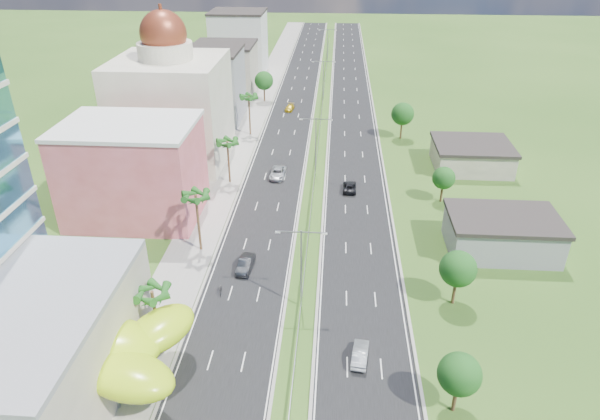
# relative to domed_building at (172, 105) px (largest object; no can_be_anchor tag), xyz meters

# --- Properties ---
(ground) EXTENTS (500.00, 500.00, 0.00)m
(ground) POSITION_rel_domed_building_xyz_m (28.00, -55.00, -11.35)
(ground) COLOR #2D5119
(ground) RESTS_ON ground
(road_left) EXTENTS (11.00, 260.00, 0.04)m
(road_left) POSITION_rel_domed_building_xyz_m (20.50, 35.00, -11.33)
(road_left) COLOR black
(road_left) RESTS_ON ground
(road_right) EXTENTS (11.00, 260.00, 0.04)m
(road_right) POSITION_rel_domed_building_xyz_m (35.50, 35.00, -11.33)
(road_right) COLOR black
(road_right) RESTS_ON ground
(sidewalk_left) EXTENTS (7.00, 260.00, 0.12)m
(sidewalk_left) POSITION_rel_domed_building_xyz_m (11.00, 35.00, -11.29)
(sidewalk_left) COLOR gray
(sidewalk_left) RESTS_ON ground
(median_guardrail) EXTENTS (0.10, 216.06, 0.76)m
(median_guardrail) POSITION_rel_domed_building_xyz_m (28.00, 16.99, -10.74)
(median_guardrail) COLOR gray
(median_guardrail) RESTS_ON ground
(streetlight_median_b) EXTENTS (6.04, 0.25, 11.00)m
(streetlight_median_b) POSITION_rel_domed_building_xyz_m (28.00, -45.00, -4.61)
(streetlight_median_b) COLOR gray
(streetlight_median_b) RESTS_ON ground
(streetlight_median_c) EXTENTS (6.04, 0.25, 11.00)m
(streetlight_median_c) POSITION_rel_domed_building_xyz_m (28.00, -5.00, -4.61)
(streetlight_median_c) COLOR gray
(streetlight_median_c) RESTS_ON ground
(streetlight_median_d) EXTENTS (6.04, 0.25, 11.00)m
(streetlight_median_d) POSITION_rel_domed_building_xyz_m (28.00, 40.00, -4.61)
(streetlight_median_d) COLOR gray
(streetlight_median_d) RESTS_ON ground
(streetlight_median_e) EXTENTS (6.04, 0.25, 11.00)m
(streetlight_median_e) POSITION_rel_domed_building_xyz_m (28.00, 85.00, -4.61)
(streetlight_median_e) COLOR gray
(streetlight_median_e) RESTS_ON ground
(lime_canopy) EXTENTS (18.00, 15.00, 7.40)m
(lime_canopy) POSITION_rel_domed_building_xyz_m (8.00, -59.00, -6.36)
(lime_canopy) COLOR #ABD514
(lime_canopy) RESTS_ON ground
(pink_shophouse) EXTENTS (20.00, 15.00, 15.00)m
(pink_shophouse) POSITION_rel_domed_building_xyz_m (0.00, -23.00, -3.85)
(pink_shophouse) COLOR #C55154
(pink_shophouse) RESTS_ON ground
(domed_building) EXTENTS (20.00, 20.00, 28.70)m
(domed_building) POSITION_rel_domed_building_xyz_m (0.00, 0.00, 0.00)
(domed_building) COLOR beige
(domed_building) RESTS_ON ground
(midrise_grey) EXTENTS (16.00, 15.00, 16.00)m
(midrise_grey) POSITION_rel_domed_building_xyz_m (1.00, 25.00, -3.35)
(midrise_grey) COLOR gray
(midrise_grey) RESTS_ON ground
(midrise_beige) EXTENTS (16.00, 15.00, 13.00)m
(midrise_beige) POSITION_rel_domed_building_xyz_m (1.00, 47.00, -4.85)
(midrise_beige) COLOR gray
(midrise_beige) RESTS_ON ground
(midrise_white) EXTENTS (16.00, 15.00, 18.00)m
(midrise_white) POSITION_rel_domed_building_xyz_m (1.00, 70.00, -2.35)
(midrise_white) COLOR silver
(midrise_white) RESTS_ON ground
(shed_near) EXTENTS (15.00, 10.00, 5.00)m
(shed_near) POSITION_rel_domed_building_xyz_m (56.00, -30.00, -8.85)
(shed_near) COLOR gray
(shed_near) RESTS_ON ground
(shed_far) EXTENTS (14.00, 12.00, 4.40)m
(shed_far) POSITION_rel_domed_building_xyz_m (58.00, -0.00, -9.15)
(shed_far) COLOR gray
(shed_far) RESTS_ON ground
(palm_tree_b) EXTENTS (3.60, 3.60, 8.10)m
(palm_tree_b) POSITION_rel_domed_building_xyz_m (12.50, -53.00, -4.29)
(palm_tree_b) COLOR #47301C
(palm_tree_b) RESTS_ON ground
(palm_tree_c) EXTENTS (3.60, 3.60, 9.60)m
(palm_tree_c) POSITION_rel_domed_building_xyz_m (12.50, -33.00, -2.85)
(palm_tree_c) COLOR #47301C
(palm_tree_c) RESTS_ON ground
(palm_tree_d) EXTENTS (3.60, 3.60, 8.60)m
(palm_tree_d) POSITION_rel_domed_building_xyz_m (12.50, -10.00, -3.81)
(palm_tree_d) COLOR #47301C
(palm_tree_d) RESTS_ON ground
(palm_tree_e) EXTENTS (3.60, 3.60, 9.40)m
(palm_tree_e) POSITION_rel_domed_building_xyz_m (12.50, 15.00, -3.05)
(palm_tree_e) COLOR #47301C
(palm_tree_e) RESTS_ON ground
(leafy_tree_lfar) EXTENTS (4.90, 4.90, 8.05)m
(leafy_tree_lfar) POSITION_rel_domed_building_xyz_m (12.50, 40.00, -5.78)
(leafy_tree_lfar) COLOR #47301C
(leafy_tree_lfar) RESTS_ON ground
(leafy_tree_ra) EXTENTS (4.20, 4.20, 6.90)m
(leafy_tree_ra) POSITION_rel_domed_building_xyz_m (44.00, -60.00, -6.58)
(leafy_tree_ra) COLOR #47301C
(leafy_tree_ra) RESTS_ON ground
(leafy_tree_rb) EXTENTS (4.55, 4.55, 7.47)m
(leafy_tree_rb) POSITION_rel_domed_building_xyz_m (47.00, -43.00, -6.18)
(leafy_tree_rb) COLOR #47301C
(leafy_tree_rb) RESTS_ON ground
(leafy_tree_rc) EXTENTS (3.85, 3.85, 6.33)m
(leafy_tree_rc) POSITION_rel_domed_building_xyz_m (50.00, -15.00, -6.98)
(leafy_tree_rc) COLOR #47301C
(leafy_tree_rc) RESTS_ON ground
(leafy_tree_rd) EXTENTS (4.90, 4.90, 8.05)m
(leafy_tree_rd) POSITION_rel_domed_building_xyz_m (46.00, 15.00, -5.78)
(leafy_tree_rd) COLOR #47301C
(leafy_tree_rd) RESTS_ON ground
(car_dark_left) EXTENTS (2.21, 5.13, 1.64)m
(car_dark_left) POSITION_rel_domed_building_xyz_m (19.79, -37.48, -10.49)
(car_dark_left) COLOR black
(car_dark_left) RESTS_ON road_left
(car_silver_mid_left) EXTENTS (2.94, 5.96, 1.63)m
(car_silver_mid_left) POSITION_rel_domed_building_xyz_m (21.06, -7.19, -10.50)
(car_silver_mid_left) COLOR #9EA1A5
(car_silver_mid_left) RESTS_ON road_left
(car_yellow_far_left) EXTENTS (2.39, 4.78, 1.33)m
(car_yellow_far_left) POSITION_rel_domed_building_xyz_m (19.82, 32.89, -10.65)
(car_yellow_far_left) COLOR gold
(car_yellow_far_left) RESTS_ON road_left
(car_silver_right) EXTENTS (2.18, 4.82, 1.54)m
(car_silver_right) POSITION_rel_domed_building_xyz_m (35.06, -53.71, -10.55)
(car_silver_right) COLOR #A5A8AD
(car_silver_right) RESTS_ON road_right
(car_dark_far_right) EXTENTS (2.45, 5.11, 1.41)m
(car_dark_far_right) POSITION_rel_domed_building_xyz_m (34.43, -11.88, -10.61)
(car_dark_far_right) COLOR black
(car_dark_far_right) RESTS_ON road_right
(motorcycle) EXTENTS (0.96, 2.12, 1.31)m
(motorcycle) POSITION_rel_domed_building_xyz_m (17.47, -43.07, -10.66)
(motorcycle) COLOR black
(motorcycle) RESTS_ON road_left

